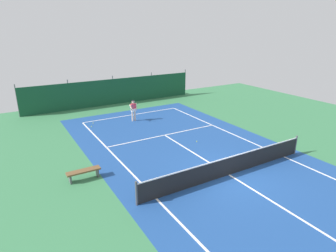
% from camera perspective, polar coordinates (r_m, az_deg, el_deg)
% --- Properties ---
extents(ground_plane, '(36.00, 36.00, 0.00)m').
position_cam_1_polar(ground_plane, '(14.74, 12.04, -9.51)').
color(ground_plane, '#387A4C').
extents(court_surface, '(11.02, 26.60, 0.01)m').
position_cam_1_polar(court_surface, '(14.74, 12.04, -9.50)').
color(court_surface, '#1E478C').
rests_on(court_surface, ground).
extents(tennis_net, '(10.12, 0.10, 1.10)m').
position_cam_1_polar(tennis_net, '(14.50, 12.18, -7.73)').
color(tennis_net, black).
rests_on(tennis_net, ground).
extents(back_fence, '(16.30, 0.98, 2.70)m').
position_cam_1_polar(back_fence, '(28.11, -11.08, 5.84)').
color(back_fence, '#14472D').
rests_on(back_fence, ground).
extents(tennis_player, '(0.74, 0.73, 1.64)m').
position_cam_1_polar(tennis_player, '(22.28, -6.92, 3.37)').
color(tennis_player, beige).
rests_on(tennis_player, ground).
extents(tennis_ball_near_player, '(0.07, 0.07, 0.07)m').
position_cam_1_polar(tennis_ball_near_player, '(22.52, -14.69, 0.58)').
color(tennis_ball_near_player, '#CCDB33').
rests_on(tennis_ball_near_player, ground).
extents(tennis_ball_midcourt, '(0.07, 0.07, 0.07)m').
position_cam_1_polar(tennis_ball_midcourt, '(18.40, 5.73, -3.09)').
color(tennis_ball_midcourt, '#CCDB33').
rests_on(tennis_ball_midcourt, ground).
extents(tennis_ball_by_sideline, '(0.07, 0.07, 0.07)m').
position_cam_1_polar(tennis_ball_by_sideline, '(21.76, -15.00, -0.11)').
color(tennis_ball_by_sideline, '#CCDB33').
rests_on(tennis_ball_by_sideline, ground).
extents(parked_car, '(2.21, 4.30, 1.68)m').
position_cam_1_polar(parked_car, '(29.53, -15.84, 6.45)').
color(parked_car, black).
rests_on(parked_car, ground).
extents(courtside_bench, '(1.60, 0.40, 0.49)m').
position_cam_1_polar(courtside_bench, '(14.44, -16.46, -8.85)').
color(courtside_bench, brown).
rests_on(courtside_bench, ground).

